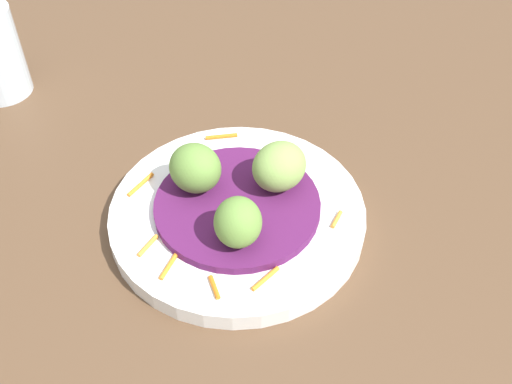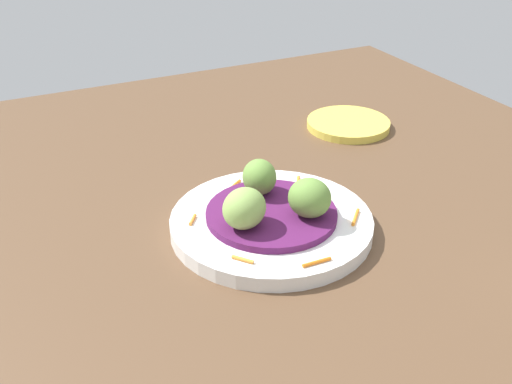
{
  "view_description": "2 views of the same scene",
  "coord_description": "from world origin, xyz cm",
  "px_view_note": "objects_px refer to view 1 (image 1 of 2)",
  "views": [
    {
      "loc": [
        35.51,
        -5.37,
        45.24
      ],
      "look_at": [
        -2.45,
        1.62,
        6.33
      ],
      "focal_mm": 43.33,
      "sensor_mm": 36.0,
      "label": 1
    },
    {
      "loc": [
        -57.02,
        28.32,
        41.52
      ],
      "look_at": [
        -1.4,
        1.15,
        6.5
      ],
      "focal_mm": 43.12,
      "sensor_mm": 36.0,
      "label": 2
    }
  ],
  "objects_px": {
    "guac_scoop_center": "(238,222)",
    "guac_scoop_right": "(279,166)",
    "main_plate": "(238,215)",
    "guac_scoop_left": "(195,168)"
  },
  "relations": [
    {
      "from": "guac_scoop_center",
      "to": "guac_scoop_right",
      "type": "xyz_separation_m",
      "value": [
        -0.06,
        0.05,
        0.0
      ]
    },
    {
      "from": "main_plate",
      "to": "guac_scoop_left",
      "type": "height_order",
      "value": "guac_scoop_left"
    },
    {
      "from": "guac_scoop_right",
      "to": "guac_scoop_center",
      "type": "bearing_deg",
      "value": -38.76
    },
    {
      "from": "guac_scoop_left",
      "to": "guac_scoop_right",
      "type": "xyz_separation_m",
      "value": [
        0.01,
        0.08,
        -0.0
      ]
    },
    {
      "from": "main_plate",
      "to": "guac_scoop_left",
      "type": "xyz_separation_m",
      "value": [
        -0.03,
        -0.03,
        0.04
      ]
    },
    {
      "from": "main_plate",
      "to": "guac_scoop_center",
      "type": "height_order",
      "value": "guac_scoop_center"
    },
    {
      "from": "main_plate",
      "to": "guac_scoop_center",
      "type": "relative_size",
      "value": 5.3
    },
    {
      "from": "guac_scoop_center",
      "to": "guac_scoop_right",
      "type": "distance_m",
      "value": 0.08
    },
    {
      "from": "guac_scoop_left",
      "to": "guac_scoop_right",
      "type": "bearing_deg",
      "value": 81.24
    },
    {
      "from": "main_plate",
      "to": "guac_scoop_left",
      "type": "distance_m",
      "value": 0.06
    }
  ]
}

